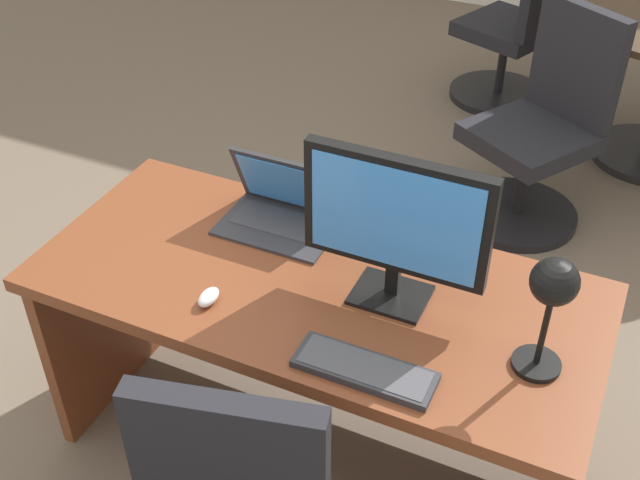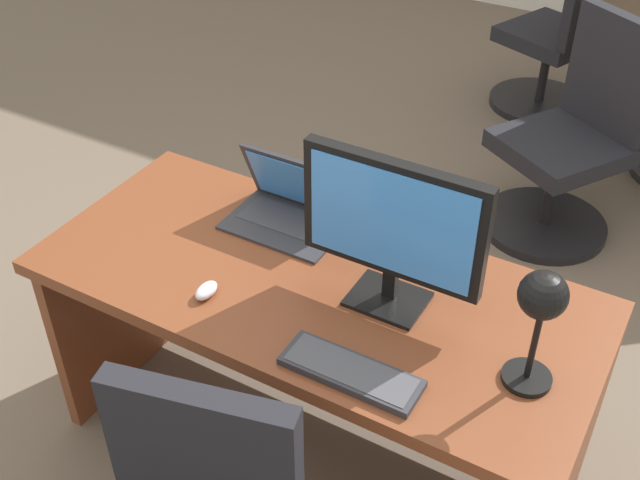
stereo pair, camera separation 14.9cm
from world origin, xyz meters
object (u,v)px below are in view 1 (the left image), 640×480
desk (321,327)px  meeting_chair_near (515,41)px  monitor (396,221)px  meeting_chair_far (539,140)px  laptop (284,202)px  keyboard (365,370)px  mouse (209,297)px  desk_lamp (552,296)px

desk → meeting_chair_near: 2.69m
monitor → meeting_chair_far: bearing=86.3°
laptop → meeting_chair_far: size_ratio=0.36×
laptop → keyboard: laptop is taller
mouse → meeting_chair_near: 2.95m
mouse → laptop: bearing=87.9°
desk_lamp → meeting_chair_near: 2.96m
keyboard → desk: bearing=130.0°
desk → laptop: size_ratio=4.57×
desk → mouse: size_ratio=19.92×
keyboard → desk_lamp: 0.47m
laptop → mouse: laptop is taller
meeting_chair_near → laptop: bearing=-93.6°
monitor → desk_lamp: monitor is taller
monitor → laptop: size_ratio=1.42×
desk_lamp → desk: bearing=168.2°
laptop → meeting_chair_far: bearing=70.0°
monitor → mouse: (-0.43, -0.22, -0.23)m
mouse → meeting_chair_far: size_ratio=0.08×
meeting_chair_near → monitor: bearing=-84.5°
laptop → monitor: bearing=-25.1°
monitor → laptop: bearing=154.9°
keyboard → meeting_chair_near: (-0.30, 2.99, -0.38)m
desk → meeting_chair_far: size_ratio=1.63×
monitor → laptop: 0.49m
monitor → keyboard: bearing=-81.8°
laptop → keyboard: (0.46, -0.48, -0.06)m
monitor → mouse: size_ratio=6.18×
laptop → keyboard: bearing=-46.4°
desk → mouse: 0.39m
desk_lamp → meeting_chair_far: 1.86m
keyboard → meeting_chair_near: bearing=95.7°
mouse → keyboard: bearing=-7.6°
monitor → meeting_chair_near: (-0.26, 2.70, -0.62)m
laptop → desk_lamp: (0.82, -0.31, 0.18)m
laptop → meeting_chair_near: (0.16, 2.51, -0.44)m
monitor → meeting_chair_far: monitor is taller
mouse → desk: bearing=47.1°
monitor → desk_lamp: 0.42m
desk → meeting_chair_far: bearing=78.9°
mouse → meeting_chair_far: 1.95m
desk → desk_lamp: desk_lamp is taller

